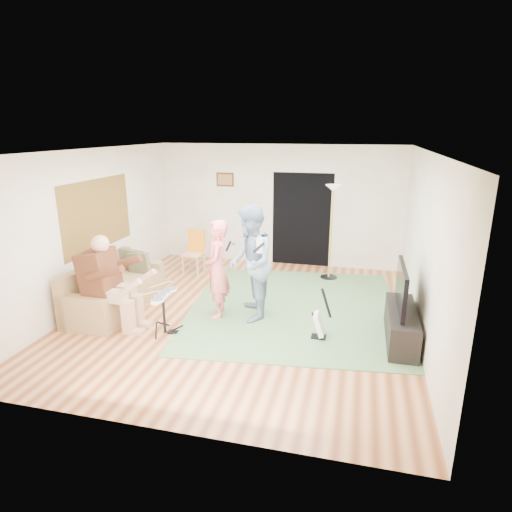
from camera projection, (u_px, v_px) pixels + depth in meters
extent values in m
plane|color=brown|center=(244.00, 314.00, 7.25)|extent=(6.00, 6.00, 0.00)
plane|color=white|center=(242.00, 151.00, 6.47)|extent=(6.00, 6.00, 0.00)
plane|color=olive|center=(98.00, 215.00, 7.62)|extent=(0.00, 2.05, 2.05)
plane|color=black|center=(302.00, 220.00, 9.60)|extent=(2.10, 0.00, 2.10)
cube|color=#3F2314|center=(225.00, 180.00, 9.77)|extent=(0.42, 0.03, 0.32)
cube|color=#4D7446|center=(295.00, 308.00, 7.49)|extent=(4.00, 4.25, 0.02)
cube|color=#9A7B4D|center=(117.00, 297.00, 7.43)|extent=(0.83, 1.66, 0.41)
cube|color=#9A7B4D|center=(98.00, 284.00, 7.45)|extent=(0.16, 2.06, 0.83)
cube|color=#9A7B4D|center=(143.00, 275.00, 8.27)|extent=(0.83, 0.20, 0.59)
cube|color=#9A7B4D|center=(84.00, 314.00, 6.54)|extent=(0.83, 0.20, 0.59)
cube|color=#532A17|center=(99.00, 272.00, 6.59)|extent=(0.42, 0.54, 0.69)
sphere|color=tan|center=(100.00, 244.00, 6.44)|extent=(0.27, 0.27, 0.27)
cylinder|color=black|center=(164.00, 314.00, 6.52)|extent=(0.04, 0.04, 0.58)
cube|color=white|center=(163.00, 297.00, 6.44)|extent=(0.11, 0.58, 0.03)
imported|color=#F66B71|center=(217.00, 269.00, 6.97)|extent=(0.52, 0.67, 1.64)
imported|color=#738CA8|center=(250.00, 263.00, 6.86)|extent=(0.95, 1.09, 1.89)
cube|color=black|center=(319.00, 337.00, 6.42)|extent=(0.22, 0.18, 0.03)
cube|color=white|center=(319.00, 324.00, 6.36)|extent=(0.17, 0.26, 0.34)
cylinder|color=black|center=(326.00, 303.00, 6.24)|extent=(0.18, 0.04, 0.45)
cylinder|color=black|center=(329.00, 277.00, 8.99)|extent=(0.35, 0.35, 0.03)
cylinder|color=tan|center=(331.00, 234.00, 8.72)|extent=(0.05, 0.05, 1.85)
cone|color=white|center=(333.00, 188.00, 8.45)|extent=(0.31, 0.31, 0.12)
cube|color=tan|center=(193.00, 254.00, 9.18)|extent=(0.43, 0.43, 0.04)
cube|color=orange|center=(196.00, 238.00, 9.26)|extent=(0.38, 0.10, 0.40)
cube|color=black|center=(401.00, 326.00, 6.25)|extent=(0.40, 1.40, 0.50)
cube|color=black|center=(401.00, 287.00, 6.09)|extent=(0.06, 1.16, 0.63)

